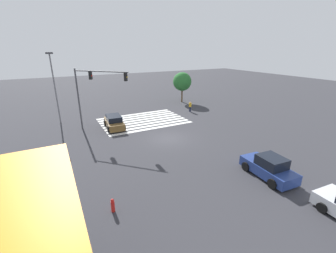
{
  "coord_description": "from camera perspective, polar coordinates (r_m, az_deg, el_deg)",
  "views": [
    {
      "loc": [
        10.29,
        19.49,
        9.09
      ],
      "look_at": [
        0.0,
        0.0,
        1.35
      ],
      "focal_mm": 24.0,
      "sensor_mm": 36.0,
      "label": 1
    }
  ],
  "objects": [
    {
      "name": "fire_hydrant",
      "position": [
        14.22,
        -13.85,
        -18.85
      ],
      "size": [
        0.22,
        0.22,
        0.86
      ],
      "color": "red",
      "rests_on": "ground_plane"
    },
    {
      "name": "car_3",
      "position": [
        18.36,
        24.24,
        -9.49
      ],
      "size": [
        2.28,
        4.28,
        1.69
      ],
      "rotation": [
        0.0,
        0.0,
        -1.65
      ],
      "color": "navy",
      "rests_on": "ground_plane"
    },
    {
      "name": "crosswalk_markings",
      "position": [
        29.82,
        -6.28,
        1.5
      ],
      "size": [
        10.82,
        7.25,
        0.01
      ],
      "rotation": [
        0.0,
        0.0,
        1.57
      ],
      "color": "silver",
      "rests_on": "ground_plane"
    },
    {
      "name": "ground_plane",
      "position": [
        23.84,
        0.0,
        -3.05
      ],
      "size": [
        127.66,
        127.66,
        0.0
      ],
      "primitive_type": "plane",
      "color": "#333338"
    },
    {
      "name": "car_1",
      "position": [
        27.48,
        -13.52,
        1.11
      ],
      "size": [
        2.25,
        4.25,
        1.53
      ],
      "rotation": [
        0.0,
        0.0,
        1.5
      ],
      "color": "brown",
      "rests_on": "ground_plane"
    },
    {
      "name": "pedestrian",
      "position": [
        33.8,
        5.64,
        5.19
      ],
      "size": [
        0.41,
        0.41,
        1.56
      ],
      "rotation": [
        0.0,
        0.0,
        0.78
      ],
      "color": "#232842",
      "rests_on": "ground_plane"
    },
    {
      "name": "tree_corner_a",
      "position": [
        39.58,
        3.63,
        11.3
      ],
      "size": [
        3.18,
        3.18,
        5.16
      ],
      "color": "brown",
      "rests_on": "ground_plane"
    },
    {
      "name": "street_light_pole_a",
      "position": [
        30.78,
        -26.96,
        9.89
      ],
      "size": [
        0.8,
        0.36,
        8.61
      ],
      "color": "slate",
      "rests_on": "ground_plane"
    },
    {
      "name": "traffic_signal_mast",
      "position": [
        26.35,
        -18.88,
        9.4
      ],
      "size": [
        4.7,
        4.7,
        6.98
      ],
      "rotation": [
        0.0,
        0.0,
        2.36
      ],
      "color": "#47474C",
      "rests_on": "ground_plane"
    }
  ]
}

